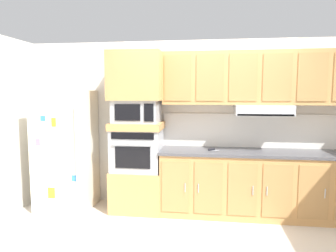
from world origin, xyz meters
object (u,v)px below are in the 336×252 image
Objects in this scene: refrigerator at (66,150)px; microwave at (137,111)px; built_in_oven at (138,149)px; screwdriver at (212,149)px.

refrigerator is 2.73× the size of microwave.
built_in_oven is at bearing 179.23° from microwave.
built_in_oven is 1.09× the size of microwave.
screwdriver is at bearing -1.88° from microwave.
built_in_oven is 0.56m from microwave.
refrigerator is 10.67× the size of screwdriver.
refrigerator is at bearing -176.40° from built_in_oven.
refrigerator reaches higher than screwdriver.
screwdriver is at bearing 0.86° from refrigerator.
built_in_oven reaches higher than screwdriver.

